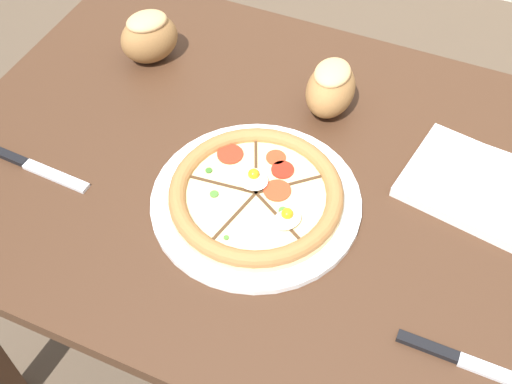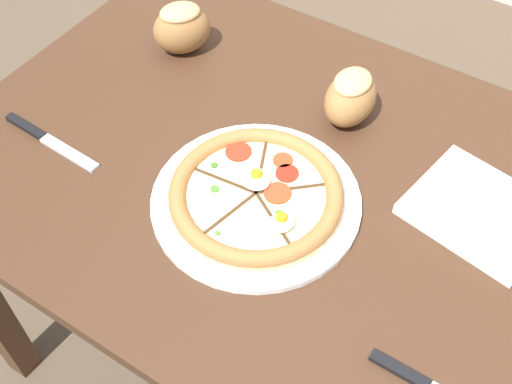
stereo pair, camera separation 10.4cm
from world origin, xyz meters
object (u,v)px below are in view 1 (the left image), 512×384
at_px(dining_table, 313,219).
at_px(knife_main, 33,166).
at_px(napkin_folded, 472,182).
at_px(bread_piece_mid, 149,36).
at_px(knife_spare, 469,362).
at_px(pizza, 256,196).
at_px(bread_piece_near, 331,88).

xyz_separation_m(dining_table, knife_main, (-0.47, -0.17, 0.11)).
xyz_separation_m(napkin_folded, bread_piece_mid, (-0.66, 0.08, 0.04)).
relative_size(napkin_folded, knife_main, 1.09).
height_order(dining_table, knife_spare, knife_spare).
relative_size(pizza, napkin_folded, 1.44).
distance_m(pizza, knife_spare, 0.41).
relative_size(knife_main, knife_spare, 1.06).
relative_size(napkin_folded, knife_spare, 1.16).
distance_m(dining_table, pizza, 0.17).
relative_size(dining_table, knife_spare, 6.36).
relative_size(napkin_folded, bread_piece_near, 2.04).
bearing_deg(pizza, knife_main, -167.80).
distance_m(knife_main, knife_spare, 0.77).
xyz_separation_m(bread_piece_near, knife_spare, (0.35, -0.40, -0.05)).
relative_size(bread_piece_near, bread_piece_mid, 0.82).
xyz_separation_m(pizza, napkin_folded, (0.32, 0.18, -0.00)).
bearing_deg(dining_table, napkin_folded, 21.07).
bearing_deg(knife_main, napkin_folded, 22.84).
distance_m(napkin_folded, knife_spare, 0.32).
distance_m(bread_piece_mid, knife_main, 0.35).
distance_m(dining_table, bread_piece_mid, 0.48).
xyz_separation_m(bread_piece_near, knife_main, (-0.42, -0.34, -0.05)).
distance_m(pizza, knife_main, 0.40).
bearing_deg(pizza, knife_spare, -20.22).
height_order(napkin_folded, bread_piece_mid, bread_piece_mid).
height_order(dining_table, bread_piece_near, bread_piece_near).
bearing_deg(pizza, napkin_folded, 28.95).
bearing_deg(knife_main, bread_piece_mid, 85.22).
bearing_deg(knife_spare, bread_piece_near, 131.10).
height_order(bread_piece_near, knife_main, bread_piece_near).
xyz_separation_m(pizza, knife_spare, (0.38, -0.14, -0.02)).
height_order(pizza, bread_piece_mid, bread_piece_mid).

